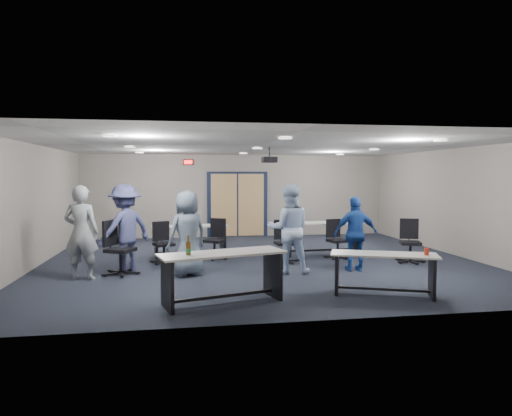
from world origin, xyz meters
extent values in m
plane|color=black|center=(0.00, 0.00, 0.00)|extent=(10.00, 10.00, 0.00)
cube|color=gray|center=(0.00, 4.50, 1.35)|extent=(10.00, 0.04, 2.70)
cube|color=gray|center=(0.00, -4.50, 1.35)|extent=(10.00, 0.04, 2.70)
cube|color=gray|center=(-5.00, 0.00, 1.35)|extent=(0.04, 9.00, 2.70)
cube|color=gray|center=(5.00, 0.00, 1.35)|extent=(0.04, 9.00, 2.70)
cube|color=silver|center=(0.00, 0.00, 2.70)|extent=(10.00, 9.00, 0.04)
cube|color=black|center=(0.00, 4.47, 1.05)|extent=(2.00, 0.06, 2.20)
cube|color=tan|center=(-0.45, 4.45, 1.05)|extent=(0.85, 0.04, 2.05)
cube|color=tan|center=(0.45, 4.45, 1.05)|extent=(0.85, 0.04, 2.05)
cube|color=black|center=(-1.60, 4.45, 2.45)|extent=(0.32, 0.05, 0.18)
cube|color=#FF0C0C|center=(-1.60, 4.42, 2.45)|extent=(0.26, 0.02, 0.12)
cylinder|color=black|center=(0.30, 0.50, 2.58)|extent=(0.04, 0.04, 0.24)
cube|color=black|center=(0.30, 0.50, 2.40)|extent=(0.35, 0.30, 0.14)
cylinder|color=black|center=(0.30, 0.35, 2.40)|extent=(0.08, 0.03, 0.08)
cube|color=#AFACA5|center=(-1.21, -3.40, 0.79)|extent=(2.09, 1.17, 0.03)
cube|color=black|center=(-2.06, -3.64, 0.39)|extent=(0.22, 0.60, 0.77)
cube|color=black|center=(-0.35, -3.16, 0.39)|extent=(0.22, 0.60, 0.77)
cube|color=black|center=(-1.21, -3.40, 0.11)|extent=(1.72, 0.53, 0.04)
cube|color=#AFACA5|center=(1.51, -3.35, 0.69)|extent=(1.83, 1.17, 0.03)
cube|color=black|center=(0.79, -3.07, 0.34)|extent=(0.24, 0.51, 0.68)
cube|color=black|center=(2.23, -3.63, 0.34)|extent=(0.24, 0.51, 0.68)
cube|color=black|center=(1.51, -3.35, 0.10)|extent=(1.46, 0.61, 0.04)
cylinder|color=red|center=(2.14, -3.60, 0.76)|extent=(0.08, 0.08, 0.12)
cube|color=#AFACA5|center=(-1.63, 1.00, 0.75)|extent=(1.94, 0.84, 0.03)
cube|color=black|center=(-2.46, 0.91, 0.37)|extent=(0.12, 0.58, 0.73)
cube|color=black|center=(-0.80, 1.10, 0.37)|extent=(0.12, 0.58, 0.73)
cube|color=black|center=(-1.63, 1.00, 0.10)|extent=(1.67, 0.24, 0.04)
cube|color=#AFACA5|center=(1.68, 0.67, 0.81)|extent=(2.07, 0.77, 0.03)
cube|color=black|center=(0.78, 0.63, 0.40)|extent=(0.08, 0.63, 0.79)
cube|color=black|center=(2.59, 0.71, 0.40)|extent=(0.08, 0.63, 0.79)
cube|color=black|center=(1.68, 0.67, 0.11)|extent=(1.81, 0.14, 0.05)
imported|color=#8E959A|center=(-3.74, -1.31, 0.92)|extent=(0.74, 0.56, 1.83)
imported|color=slate|center=(-1.72, -1.30, 0.86)|extent=(0.99, 0.88, 1.71)
imported|color=#C0DBFF|center=(0.35, -1.37, 0.92)|extent=(0.98, 0.82, 1.83)
imported|color=#1B4298|center=(1.79, -1.40, 0.79)|extent=(0.95, 0.46, 1.58)
imported|color=#474B80|center=(-3.00, -0.70, 0.92)|extent=(1.34, 1.29, 1.83)
camera|label=1|loc=(-1.84, -10.47, 2.00)|focal=32.00mm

